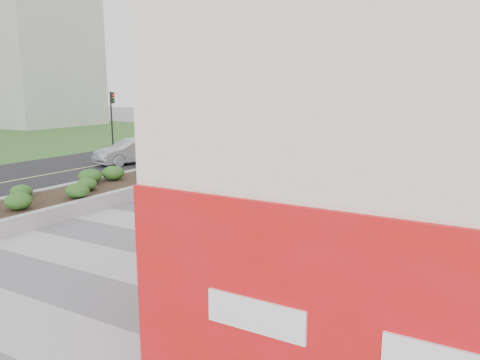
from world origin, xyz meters
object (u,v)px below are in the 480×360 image
object	(u,v)px
car_silver	(131,151)
traffic_signal_far	(112,112)
traffic_signal_near	(224,115)
skateboarder	(259,177)
car_dark	(225,138)
planter	(131,181)

from	to	relation	value
car_silver	traffic_signal_far	bearing A→B (deg)	158.44
traffic_signal_near	skateboarder	distance (m)	11.24
traffic_signal_near	car_dark	bearing A→B (deg)	121.06
traffic_signal_near	traffic_signal_far	size ratio (longest dim) A/B	1.00
skateboarder	car_silver	distance (m)	11.19
planter	car_silver	xyz separation A→B (m)	(-5.24, 5.73, 0.31)
traffic_signal_near	skateboarder	size ratio (longest dim) A/B	2.75
car_dark	traffic_signal_near	bearing A→B (deg)	-66.73
skateboarder	car_silver	xyz separation A→B (m)	(-10.54, 3.77, -0.05)
car_silver	car_dark	size ratio (longest dim) A/B	0.89
car_dark	skateboarder	bearing A→B (deg)	-61.03
skateboarder	car_silver	size ratio (longest dim) A/B	0.35
traffic_signal_far	skateboarder	distance (m)	18.22
planter	traffic_signal_near	size ratio (longest dim) A/B	4.29
traffic_signal_far	car_dark	world-z (taller)	traffic_signal_far
traffic_signal_far	car_silver	bearing A→B (deg)	-36.88
skateboarder	traffic_signal_near	bearing A→B (deg)	109.07
planter	traffic_signal_near	world-z (taller)	traffic_signal_near
car_dark	planter	bearing A→B (deg)	-81.31
planter	skateboarder	size ratio (longest dim) A/B	11.79
skateboarder	car_dark	size ratio (longest dim) A/B	0.31
skateboarder	car_dark	world-z (taller)	skateboarder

